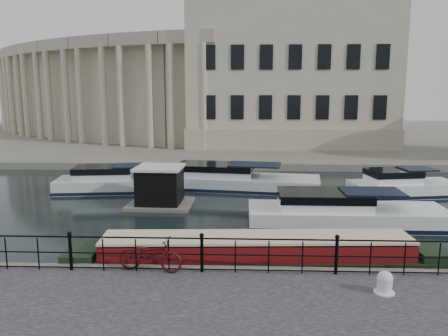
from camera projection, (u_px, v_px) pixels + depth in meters
The scene contains 9 objects.
ground_plane at pixel (208, 261), 15.48m from camera, with size 160.00×160.00×0.00m, color black.
far_bank at pixel (232, 139), 53.83m from camera, with size 120.00×42.00×0.55m, color #6B665B.
railing at pixel (202, 251), 13.06m from camera, with size 24.14×0.14×1.22m.
civic_building at pixel (222, 82), 48.48m from camera, with size 53.55×31.84×16.85m.
bicycle at pixel (150, 255), 13.13m from camera, with size 0.69×1.99×1.05m, color #400B11.
mooring_bollard at pixel (385, 283), 11.73m from camera, with size 0.56×0.56×0.63m.
narrowboat at pixel (256, 260), 14.61m from camera, with size 12.87×2.36×1.48m.
harbour_hut at pixel (160, 188), 22.81m from camera, with size 3.36×2.84×2.20m.
cabin_cruisers at pixel (258, 192), 24.61m from camera, with size 23.87×11.03×1.99m.
Camera 1 is at (1.14, -14.65, 5.89)m, focal length 35.00 mm.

